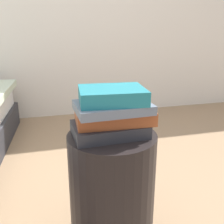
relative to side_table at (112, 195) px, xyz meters
name	(u,v)px	position (x,y,z in m)	size (l,w,h in m)	color
side_table	(112,195)	(0.00, 0.00, 0.00)	(0.35, 0.35, 0.55)	black
book_charcoal	(109,129)	(-0.01, 0.00, 0.30)	(0.28, 0.18, 0.05)	#28282D
book_rust	(114,116)	(0.01, 0.01, 0.35)	(0.29, 0.17, 0.05)	#994723
book_slate	(114,107)	(0.00, -0.01, 0.39)	(0.27, 0.19, 0.03)	slate
book_teal	(112,95)	(0.00, 0.00, 0.44)	(0.24, 0.19, 0.05)	#1E727F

